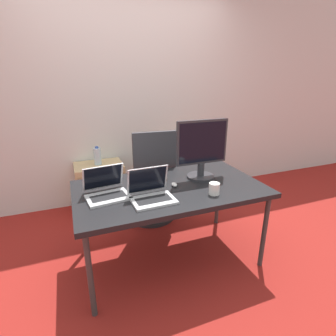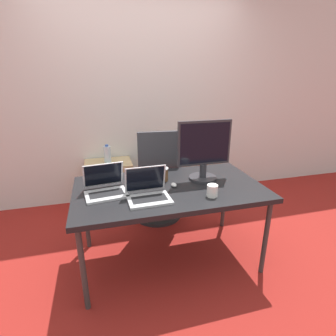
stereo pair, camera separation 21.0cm
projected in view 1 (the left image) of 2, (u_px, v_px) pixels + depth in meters
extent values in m
plane|color=maroon|center=(170.00, 258.00, 2.40)|extent=(14.00, 14.00, 0.00)
cube|color=silver|center=(128.00, 99.00, 3.19)|extent=(10.00, 0.05, 2.60)
cube|color=black|center=(170.00, 189.00, 2.17)|extent=(1.54, 0.86, 0.04)
cylinder|color=#333333|center=(90.00, 276.00, 1.72)|extent=(0.04, 0.04, 0.67)
cylinder|color=#333333|center=(264.00, 232.00, 2.20)|extent=(0.04, 0.04, 0.67)
cylinder|color=#333333|center=(82.00, 220.00, 2.37)|extent=(0.04, 0.04, 0.67)
cylinder|color=#333333|center=(218.00, 196.00, 2.85)|extent=(0.04, 0.04, 0.67)
cylinder|color=#232326|center=(151.00, 214.00, 3.11)|extent=(0.56, 0.56, 0.04)
cylinder|color=gray|center=(151.00, 198.00, 3.03)|extent=(0.05, 0.05, 0.39)
cube|color=#38383D|center=(150.00, 182.00, 2.97)|extent=(0.52, 0.52, 0.07)
cube|color=#38383D|center=(155.00, 161.00, 2.62)|extent=(0.44, 0.08, 0.60)
cube|color=tan|center=(100.00, 187.00, 3.18)|extent=(0.55, 0.40, 0.58)
cube|color=tan|center=(103.00, 194.00, 3.00)|extent=(0.51, 0.01, 0.47)
cube|color=tan|center=(186.00, 175.00, 3.56)|extent=(0.55, 0.40, 0.58)
cube|color=tan|center=(192.00, 180.00, 3.38)|extent=(0.51, 0.01, 0.47)
cylinder|color=silver|center=(98.00, 156.00, 3.05)|extent=(0.08, 0.08, 0.20)
cylinder|color=#3359B2|center=(97.00, 147.00, 3.01)|extent=(0.04, 0.04, 0.02)
cube|color=silver|center=(154.00, 200.00, 1.91)|extent=(0.32, 0.23, 0.02)
cube|color=black|center=(154.00, 199.00, 1.90)|extent=(0.26, 0.13, 0.00)
cube|color=silver|center=(148.00, 180.00, 1.98)|extent=(0.31, 0.07, 0.21)
cube|color=black|center=(148.00, 180.00, 1.97)|extent=(0.29, 0.06, 0.19)
cube|color=silver|center=(108.00, 197.00, 1.95)|extent=(0.34, 0.25, 0.02)
cube|color=black|center=(108.00, 196.00, 1.95)|extent=(0.27, 0.15, 0.00)
cube|color=silver|center=(103.00, 177.00, 2.03)|extent=(0.32, 0.12, 0.21)
cube|color=black|center=(103.00, 177.00, 2.03)|extent=(0.29, 0.11, 0.19)
cylinder|color=#2D2D33|center=(201.00, 176.00, 2.35)|extent=(0.24, 0.24, 0.02)
cylinder|color=#2D2D33|center=(201.00, 169.00, 2.33)|extent=(0.06, 0.06, 0.12)
cube|color=#2D2D33|center=(202.00, 142.00, 2.24)|extent=(0.47, 0.03, 0.38)
cube|color=black|center=(203.00, 142.00, 2.23)|extent=(0.44, 0.00, 0.34)
ellipsoid|color=silver|center=(174.00, 185.00, 2.16)|extent=(0.04, 0.06, 0.03)
cylinder|color=white|center=(214.00, 189.00, 2.01)|extent=(0.08, 0.08, 0.09)
cylinder|color=brown|center=(162.00, 175.00, 2.26)|extent=(0.09, 0.09, 0.11)
cylinder|color=white|center=(162.00, 169.00, 2.24)|extent=(0.09, 0.09, 0.01)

